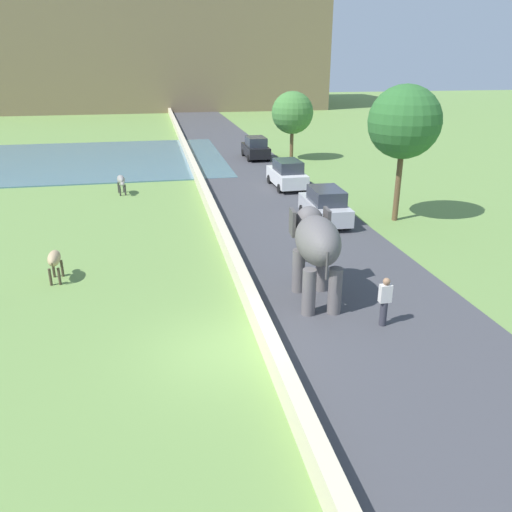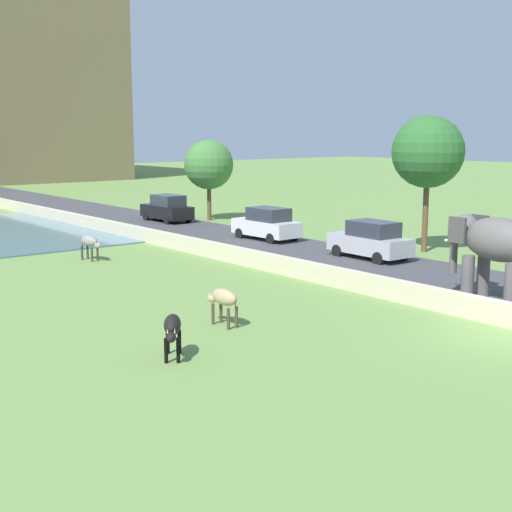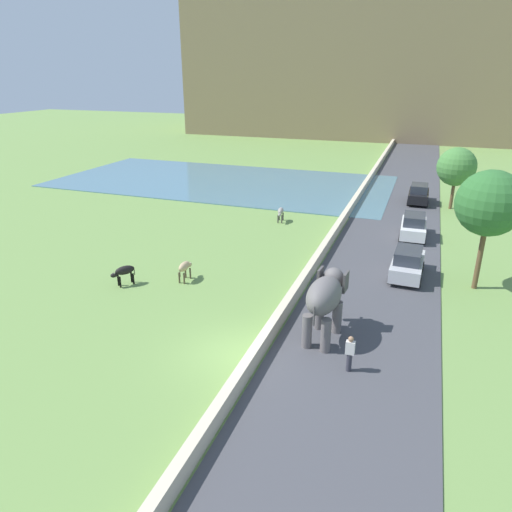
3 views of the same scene
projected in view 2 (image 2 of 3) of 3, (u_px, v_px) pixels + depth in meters
The scene contains 12 objects.
ground_plane at pixel (501, 338), 20.02m from camera, with size 220.00×220.00×0.00m, color #6B8E47.
road_surface at pixel (225, 239), 38.42m from camera, with size 7.00×120.00×0.06m, color #424247.
barrier_wall at pixel (188, 244), 34.48m from camera, with size 0.40×110.00×0.74m, color beige.
elephant at pixel (493, 245), 23.79m from camera, with size 1.63×3.52×2.99m.
car_white at pixel (267, 224), 37.98m from camera, with size 1.86×4.03×1.80m.
car_silver at pixel (371, 240), 32.26m from camera, with size 1.90×4.05×1.80m.
car_black at pixel (167, 209), 45.76m from camera, with size 1.80×4.00×1.80m.
cow_black at pixel (172, 328), 18.03m from camera, with size 1.07×1.33×1.15m.
cow_tan at pixel (223, 299), 21.16m from camera, with size 0.46×1.39×1.15m.
cow_grey at pixel (90, 242), 32.03m from camera, with size 0.62×1.42×1.15m.
tree_near at pixel (209, 165), 46.36m from camera, with size 3.27×3.27×5.34m.
tree_mid at pixel (428, 152), 33.69m from camera, with size 3.49×3.49×6.62m.
Camera 2 is at (-17.61, -10.59, 5.79)m, focal length 49.17 mm.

